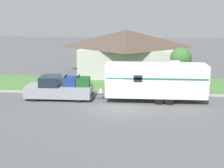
{
  "coord_description": "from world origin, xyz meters",
  "views": [
    {
      "loc": [
        1.71,
        -23.55,
        7.67
      ],
      "look_at": [
        -0.21,
        1.94,
        1.4
      ],
      "focal_mm": 50.0,
      "sensor_mm": 36.0,
      "label": 1
    }
  ],
  "objects": [
    {
      "name": "house_across_street",
      "position": [
        0.64,
        13.03,
        2.7
      ],
      "size": [
        11.25,
        8.3,
        5.2
      ],
      "color": "#B2B2A8",
      "rests_on": "ground_plane"
    },
    {
      "name": "tree_in_yard",
      "position": [
        6.12,
        6.78,
        2.87
      ],
      "size": [
        2.09,
        2.09,
        3.94
      ],
      "color": "brown",
      "rests_on": "ground_plane"
    },
    {
      "name": "curb_strip",
      "position": [
        0.0,
        3.75,
        0.07
      ],
      "size": [
        80.0,
        0.3,
        0.14
      ],
      "color": "#999993",
      "rests_on": "ground_plane"
    },
    {
      "name": "pickup_truck",
      "position": [
        -4.75,
        1.94,
        0.92
      ],
      "size": [
        5.76,
        2.08,
        2.09
      ],
      "color": "black",
      "rests_on": "ground_plane"
    },
    {
      "name": "lawn_strip",
      "position": [
        0.0,
        7.4,
        0.01
      ],
      "size": [
        80.0,
        7.0,
        0.03
      ],
      "color": "#477538",
      "rests_on": "ground_plane"
    },
    {
      "name": "mailbox",
      "position": [
        2.69,
        4.32,
        1.02
      ],
      "size": [
        0.48,
        0.2,
        1.33
      ],
      "color": "brown",
      "rests_on": "ground_plane"
    },
    {
      "name": "ground_plane",
      "position": [
        0.0,
        0.0,
        0.0
      ],
      "size": [
        120.0,
        120.0,
        0.0
      ],
      "primitive_type": "plane",
      "color": "#515456"
    },
    {
      "name": "travel_trailer",
      "position": [
        3.46,
        1.94,
        1.8
      ],
      "size": [
        9.35,
        2.27,
        3.43
      ],
      "color": "black",
      "rests_on": "ground_plane"
    }
  ]
}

